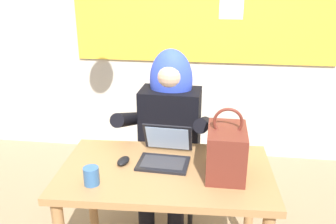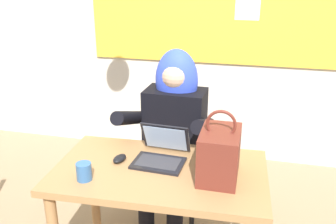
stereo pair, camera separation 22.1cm
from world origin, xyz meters
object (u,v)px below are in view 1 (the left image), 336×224
(person_costumed, at_px, (169,125))
(coffee_mug, at_px, (91,176))
(chair_at_desk, at_px, (171,147))
(handbag, at_px, (226,151))
(computer_mouse, at_px, (123,161))
(laptop, at_px, (165,153))
(desk_main, at_px, (166,185))

(person_costumed, height_order, coffee_mug, person_costumed)
(person_costumed, relative_size, coffee_mug, 13.19)
(chair_at_desk, xyz_separation_m, handbag, (0.38, -0.70, 0.34))
(handbag, bearing_deg, person_costumed, 123.98)
(chair_at_desk, bearing_deg, computer_mouse, -14.81)
(chair_at_desk, distance_m, laptop, 0.65)
(desk_main, distance_m, person_costumed, 0.59)
(laptop, distance_m, computer_mouse, 0.24)
(desk_main, bearing_deg, laptop, 100.13)
(laptop, relative_size, coffee_mug, 3.16)
(computer_mouse, bearing_deg, desk_main, 4.11)
(coffee_mug, bearing_deg, chair_at_desk, 71.80)
(computer_mouse, xyz_separation_m, coffee_mug, (-0.11, -0.23, 0.03))
(desk_main, bearing_deg, chair_at_desk, 94.63)
(computer_mouse, distance_m, handbag, 0.58)
(person_costumed, bearing_deg, laptop, 6.93)
(chair_at_desk, height_order, laptop, laptop)
(chair_at_desk, bearing_deg, laptop, 4.74)
(laptop, bearing_deg, desk_main, -77.14)
(desk_main, bearing_deg, coffee_mug, -150.16)
(computer_mouse, bearing_deg, person_costumed, 81.94)
(person_costumed, relative_size, computer_mouse, 12.04)
(laptop, distance_m, coffee_mug, 0.45)
(handbag, bearing_deg, coffee_mug, -163.45)
(laptop, xyz_separation_m, coffee_mug, (-0.33, -0.30, 0.00))
(desk_main, xyz_separation_m, person_costumed, (-0.06, 0.57, 0.13))
(desk_main, xyz_separation_m, chair_at_desk, (-0.06, 0.70, -0.10))
(desk_main, height_order, chair_at_desk, chair_at_desk)
(person_costumed, distance_m, computer_mouse, 0.57)
(handbag, xyz_separation_m, coffee_mug, (-0.68, -0.20, -0.09))
(person_costumed, distance_m, coffee_mug, 0.82)
(desk_main, height_order, person_costumed, person_costumed)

